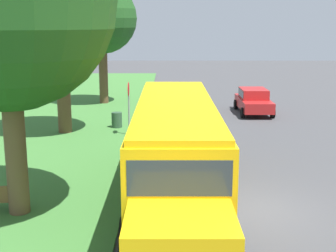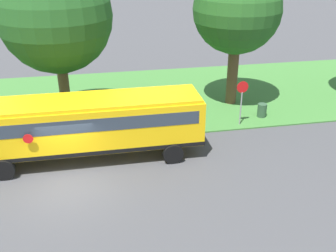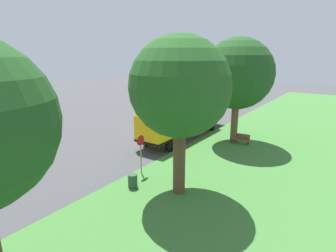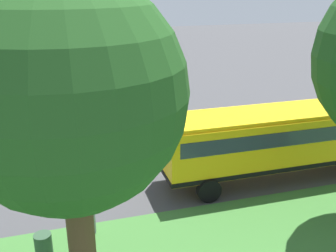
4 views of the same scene
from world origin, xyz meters
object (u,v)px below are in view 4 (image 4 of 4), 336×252
school_bus (282,137)px  oak_tree_roadside_mid (65,99)px  stop_sign (92,192)px  trash_bin (44,246)px

school_bus → oak_tree_roadside_mid: oak_tree_roadside_mid is taller
stop_sign → school_bus: bearing=-75.7°
school_bus → stop_sign: size_ratio=4.53×
oak_tree_roadside_mid → school_bus: bearing=-58.5°
school_bus → trash_bin: 10.93m
stop_sign → oak_tree_roadside_mid: bearing=169.0°
oak_tree_roadside_mid → trash_bin: size_ratio=9.81×
school_bus → stop_sign: (-2.21, 8.68, -0.19)m
school_bus → oak_tree_roadside_mid: bearing=121.5°
stop_sign → trash_bin: (-0.81, 1.72, -1.29)m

